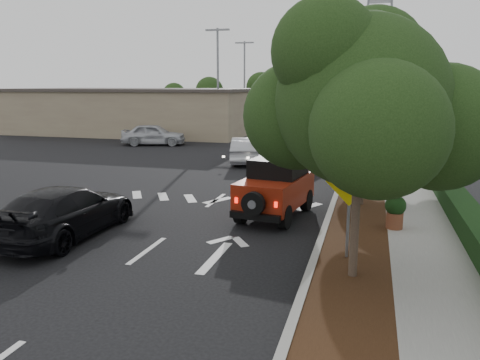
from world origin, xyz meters
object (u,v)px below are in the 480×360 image
at_px(black_suv_oncoming, 66,211).
at_px(speed_hump_sign, 349,195).
at_px(silver_suv_ahead, 289,156).
at_px(red_jeep, 277,186).

relative_size(black_suv_oncoming, speed_hump_sign, 2.06).
distance_m(silver_suv_ahead, speed_hump_sign, 13.32).
bearing_deg(black_suv_oncoming, silver_suv_ahead, -109.84).
distance_m(silver_suv_ahead, black_suv_oncoming, 13.68).
relative_size(red_jeep, black_suv_oncoming, 0.77).
xyz_separation_m(red_jeep, speed_hump_sign, (2.62, -3.91, 0.76)).
distance_m(black_suv_oncoming, speed_hump_sign, 8.41).
height_order(black_suv_oncoming, speed_hump_sign, speed_hump_sign).
relative_size(silver_suv_ahead, black_suv_oncoming, 1.02).
bearing_deg(speed_hump_sign, silver_suv_ahead, 107.07).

